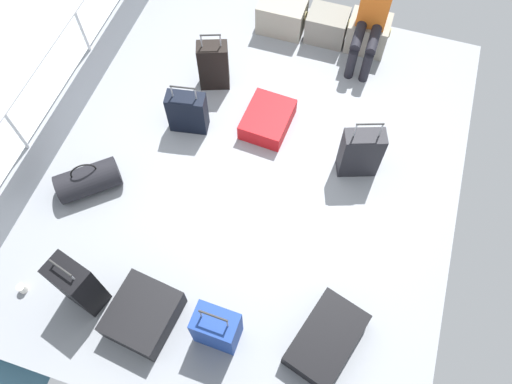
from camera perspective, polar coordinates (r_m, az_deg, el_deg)
name	(u,v)px	position (r m, az deg, el deg)	size (l,w,h in m)	color
ground_plane	(253,171)	(5.50, -0.39, 2.44)	(4.40, 5.20, 0.06)	gray
gunwale_port	(68,108)	(6.04, -20.65, 8.90)	(0.06, 5.20, 0.45)	gray
railing_port	(50,75)	(5.64, -22.45, 12.25)	(0.04, 4.20, 1.02)	silver
cargo_crate_0	(282,16)	(6.69, 2.98, 19.43)	(0.61, 0.42, 0.40)	#9E9989
cargo_crate_1	(327,26)	(6.63, 8.10, 18.25)	(0.53, 0.39, 0.38)	gray
cargo_crate_2	(368,33)	(6.60, 12.63, 17.23)	(0.52, 0.41, 0.41)	#9E9989
passenger_seated	(371,19)	(6.21, 12.99, 18.60)	(0.34, 0.66, 1.11)	orange
suitcase_0	(77,285)	(4.84, -19.67, -9.91)	(0.43, 0.34, 0.81)	black
suitcase_1	(217,328)	(4.57, -4.48, -15.21)	(0.40, 0.27, 0.71)	navy
suitcase_2	(188,112)	(5.63, -7.81, 8.99)	(0.45, 0.26, 0.69)	black
suitcase_3	(268,119)	(5.72, 1.32, 8.26)	(0.53, 0.64, 0.22)	red
suitcase_4	(360,153)	(5.32, 11.81, 4.38)	(0.46, 0.33, 0.83)	black
suitcase_5	(214,66)	(5.97, -4.86, 14.15)	(0.39, 0.31, 0.79)	black
suitcase_6	(326,339)	(4.74, 8.02, -16.27)	(0.68, 0.88, 0.22)	black
suitcase_7	(143,315)	(4.83, -12.74, -13.46)	(0.63, 0.69, 0.27)	black
duffel_bag	(88,180)	(5.51, -18.56, 1.29)	(0.69, 0.65, 0.45)	black
paper_cup	(22,288)	(5.37, -25.07, -9.92)	(0.08, 0.08, 0.10)	white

